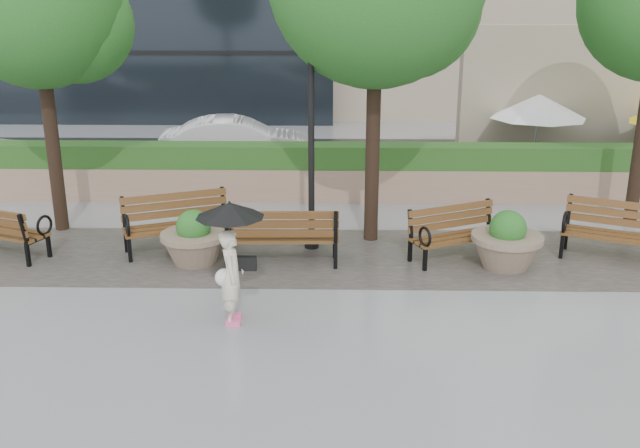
{
  "coord_description": "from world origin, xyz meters",
  "views": [
    {
      "loc": [
        1.08,
        -9.77,
        4.82
      ],
      "look_at": [
        0.84,
        1.63,
        1.1
      ],
      "focal_mm": 40.0,
      "sensor_mm": 36.0,
      "label": 1
    }
  ],
  "objects_px": {
    "bench_4": "(619,245)",
    "lamppost": "(311,152)",
    "bench_0": "(1,241)",
    "bench_1": "(179,235)",
    "pedestrian": "(231,251)",
    "bench_2": "(282,247)",
    "bench_3": "(457,244)",
    "car_right": "(238,142)",
    "planter_left": "(194,243)",
    "planter_right": "(507,245)"
  },
  "relations": [
    {
      "from": "bench_1",
      "to": "bench_2",
      "type": "xyz_separation_m",
      "value": [
        2.07,
        -0.65,
        0.0
      ]
    },
    {
      "from": "car_right",
      "to": "pedestrian",
      "type": "distance_m",
      "value": 10.25
    },
    {
      "from": "bench_2",
      "to": "planter_left",
      "type": "relative_size",
      "value": 1.69
    },
    {
      "from": "bench_3",
      "to": "pedestrian",
      "type": "bearing_deg",
      "value": -170.18
    },
    {
      "from": "bench_4",
      "to": "planter_right",
      "type": "bearing_deg",
      "value": -146.47
    },
    {
      "from": "bench_4",
      "to": "lamppost",
      "type": "relative_size",
      "value": 0.5
    },
    {
      "from": "planter_right",
      "to": "lamppost",
      "type": "relative_size",
      "value": 0.3
    },
    {
      "from": "bench_3",
      "to": "lamppost",
      "type": "height_order",
      "value": "lamppost"
    },
    {
      "from": "bench_1",
      "to": "lamppost",
      "type": "distance_m",
      "value": 3.05
    },
    {
      "from": "bench_0",
      "to": "lamppost",
      "type": "xyz_separation_m",
      "value": [
        5.92,
        0.57,
        1.64
      ]
    },
    {
      "from": "bench_3",
      "to": "bench_4",
      "type": "distance_m",
      "value": 2.99
    },
    {
      "from": "planter_right",
      "to": "pedestrian",
      "type": "height_order",
      "value": "pedestrian"
    },
    {
      "from": "bench_1",
      "to": "bench_3",
      "type": "height_order",
      "value": "bench_1"
    },
    {
      "from": "bench_3",
      "to": "planter_right",
      "type": "bearing_deg",
      "value": -51.7
    },
    {
      "from": "bench_4",
      "to": "planter_left",
      "type": "distance_m",
      "value": 7.91
    },
    {
      "from": "bench_3",
      "to": "car_right",
      "type": "xyz_separation_m",
      "value": [
        -5.11,
        7.41,
        0.42
      ]
    },
    {
      "from": "bench_3",
      "to": "planter_right",
      "type": "distance_m",
      "value": 0.92
    },
    {
      "from": "bench_4",
      "to": "lamppost",
      "type": "distance_m",
      "value": 6.02
    },
    {
      "from": "bench_1",
      "to": "planter_left",
      "type": "distance_m",
      "value": 0.79
    },
    {
      "from": "lamppost",
      "to": "planter_right",
      "type": "bearing_deg",
      "value": -15.08
    },
    {
      "from": "planter_right",
      "to": "car_right",
      "type": "relative_size",
      "value": 0.3
    },
    {
      "from": "bench_3",
      "to": "pedestrian",
      "type": "distance_m",
      "value": 4.82
    },
    {
      "from": "bench_3",
      "to": "lamppost",
      "type": "bearing_deg",
      "value": 142.74
    },
    {
      "from": "bench_0",
      "to": "pedestrian",
      "type": "relative_size",
      "value": 1.08
    },
    {
      "from": "bench_1",
      "to": "pedestrian",
      "type": "height_order",
      "value": "pedestrian"
    },
    {
      "from": "planter_left",
      "to": "car_right",
      "type": "distance_m",
      "value": 7.73
    },
    {
      "from": "bench_3",
      "to": "pedestrian",
      "type": "height_order",
      "value": "pedestrian"
    },
    {
      "from": "bench_0",
      "to": "lamppost",
      "type": "relative_size",
      "value": 0.46
    },
    {
      "from": "bench_1",
      "to": "car_right",
      "type": "relative_size",
      "value": 0.51
    },
    {
      "from": "bench_3",
      "to": "planter_left",
      "type": "height_order",
      "value": "planter_left"
    },
    {
      "from": "bench_0",
      "to": "bench_3",
      "type": "distance_m",
      "value": 8.69
    },
    {
      "from": "bench_2",
      "to": "pedestrian",
      "type": "xyz_separation_m",
      "value": [
        -0.58,
        -2.45,
        0.82
      ]
    },
    {
      "from": "bench_2",
      "to": "car_right",
      "type": "bearing_deg",
      "value": -78.39
    },
    {
      "from": "lamppost",
      "to": "bench_0",
      "type": "bearing_deg",
      "value": -174.5
    },
    {
      "from": "bench_0",
      "to": "bench_1",
      "type": "relative_size",
      "value": 0.93
    },
    {
      "from": "pedestrian",
      "to": "bench_3",
      "type": "bearing_deg",
      "value": -57.1
    },
    {
      "from": "bench_0",
      "to": "pedestrian",
      "type": "xyz_separation_m",
      "value": [
        4.83,
        -2.75,
        0.85
      ]
    },
    {
      "from": "planter_right",
      "to": "bench_3",
      "type": "bearing_deg",
      "value": 153.99
    },
    {
      "from": "bench_0",
      "to": "planter_left",
      "type": "distance_m",
      "value": 3.79
    },
    {
      "from": "bench_0",
      "to": "bench_2",
      "type": "xyz_separation_m",
      "value": [
        5.41,
        -0.3,
        0.02
      ]
    },
    {
      "from": "bench_4",
      "to": "car_right",
      "type": "xyz_separation_m",
      "value": [
        -8.1,
        7.48,
        0.39
      ]
    },
    {
      "from": "bench_3",
      "to": "bench_0",
      "type": "bearing_deg",
      "value": 154.33
    },
    {
      "from": "bench_1",
      "to": "pedestrian",
      "type": "bearing_deg",
      "value": -86.93
    },
    {
      "from": "lamppost",
      "to": "pedestrian",
      "type": "xyz_separation_m",
      "value": [
        -1.09,
        -3.32,
        -0.79
      ]
    },
    {
      "from": "bench_1",
      "to": "planter_left",
      "type": "bearing_deg",
      "value": -79.17
    },
    {
      "from": "car_right",
      "to": "bench_0",
      "type": "bearing_deg",
      "value": 148.18
    },
    {
      "from": "planter_left",
      "to": "pedestrian",
      "type": "relative_size",
      "value": 0.65
    },
    {
      "from": "bench_4",
      "to": "planter_right",
      "type": "distance_m",
      "value": 2.2
    },
    {
      "from": "pedestrian",
      "to": "bench_2",
      "type": "bearing_deg",
      "value": -15.92
    },
    {
      "from": "bench_4",
      "to": "pedestrian",
      "type": "relative_size",
      "value": 1.16
    }
  ]
}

